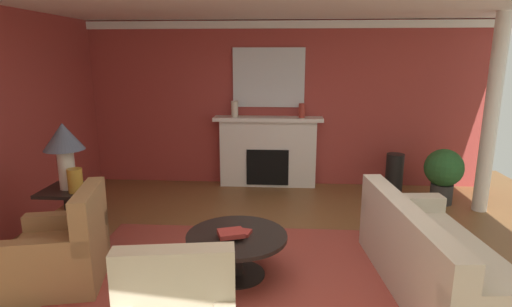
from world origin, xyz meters
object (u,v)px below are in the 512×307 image
at_px(mantel_mirror, 269,78).
at_px(potted_plant, 443,172).
at_px(vase_tall_corner, 394,174).
at_px(table_lamp, 64,143).
at_px(side_table, 72,213).
at_px(armchair_near_window, 63,254).
at_px(coffee_table, 237,245).
at_px(sofa, 435,263).
at_px(vase_mantel_right, 302,111).
at_px(fireplace, 268,153).
at_px(vase_mantel_left, 235,109).
at_px(vase_on_side_table, 75,181).

relative_size(mantel_mirror, potted_plant, 1.42).
bearing_deg(vase_tall_corner, table_lamp, -152.74).
height_order(side_table, vase_tall_corner, side_table).
relative_size(armchair_near_window, coffee_table, 0.96).
bearing_deg(vase_tall_corner, sofa, -97.13).
bearing_deg(vase_mantel_right, vase_tall_corner, -9.56).
height_order(fireplace, sofa, fireplace).
xyz_separation_m(fireplace, table_lamp, (-2.16, -2.46, 0.66)).
distance_m(sofa, vase_mantel_left, 3.98).
distance_m(coffee_table, vase_on_side_table, 1.94).
bearing_deg(fireplace, armchair_near_window, -119.51).
xyz_separation_m(armchair_near_window, vase_on_side_table, (-0.17, 0.68, 0.53)).
bearing_deg(potted_plant, sofa, -111.22).
bearing_deg(vase_mantel_right, armchair_near_window, -126.72).
relative_size(vase_mantel_left, vase_tall_corner, 0.40).
bearing_deg(table_lamp, potted_plant, 20.06).
bearing_deg(coffee_table, vase_mantel_right, 76.07).
bearing_deg(sofa, vase_mantel_left, 125.33).
xyz_separation_m(side_table, vase_on_side_table, (0.15, -0.12, 0.43)).
height_order(side_table, vase_on_side_table, vase_on_side_table).
bearing_deg(sofa, vase_mantel_right, 109.71).
height_order(mantel_mirror, armchair_near_window, mantel_mirror).
bearing_deg(armchair_near_window, vase_on_side_table, 103.98).
xyz_separation_m(armchair_near_window, potted_plant, (4.48, 2.55, 0.19)).
bearing_deg(vase_mantel_left, vase_mantel_right, 0.00).
bearing_deg(sofa, potted_plant, 68.78).
relative_size(coffee_table, vase_mantel_right, 4.33).
height_order(armchair_near_window, vase_mantel_right, vase_mantel_right).
xyz_separation_m(fireplace, side_table, (-2.16, -2.46, -0.16)).
height_order(coffee_table, potted_plant, potted_plant).
xyz_separation_m(side_table, vase_tall_corner, (4.20, 2.16, -0.07)).
height_order(coffee_table, vase_on_side_table, vase_on_side_table).
bearing_deg(potted_plant, vase_mantel_left, 168.28).
height_order(armchair_near_window, vase_on_side_table, vase_on_side_table).
height_order(mantel_mirror, table_lamp, mantel_mirror).
bearing_deg(armchair_near_window, side_table, 111.77).
relative_size(vase_mantel_left, potted_plant, 0.31).
relative_size(sofa, vase_mantel_left, 8.31).
height_order(armchair_near_window, potted_plant, armchair_near_window).
bearing_deg(vase_on_side_table, fireplace, 52.05).
distance_m(vase_mantel_left, vase_on_side_table, 2.97).
xyz_separation_m(vase_mantel_left, vase_on_side_table, (-1.46, -2.53, -0.48)).
bearing_deg(coffee_table, sofa, -4.97).
height_order(vase_on_side_table, potted_plant, vase_on_side_table).
relative_size(mantel_mirror, vase_mantel_right, 5.11).
relative_size(table_lamp, potted_plant, 0.90).
xyz_separation_m(mantel_mirror, vase_mantel_right, (0.55, -0.17, -0.52)).
distance_m(sofa, potted_plant, 2.66).
distance_m(mantel_mirror, coffee_table, 3.48).
bearing_deg(fireplace, vase_mantel_left, -174.86).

